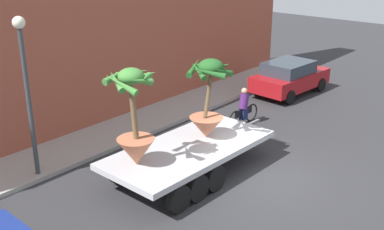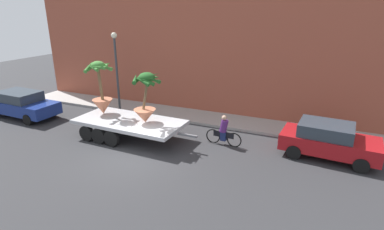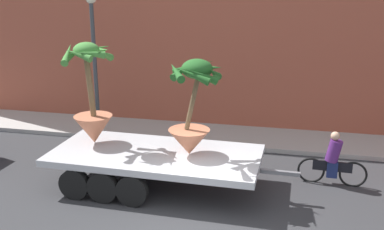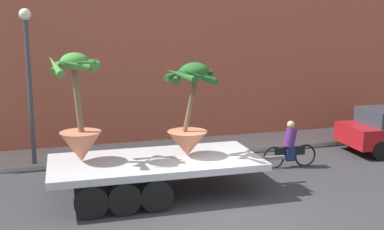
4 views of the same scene
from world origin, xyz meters
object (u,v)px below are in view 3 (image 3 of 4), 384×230
Objects in this scene: potted_palm_middle at (192,113)px; street_lamp at (94,46)px; flatbed_trailer at (147,159)px; potted_palm_rear at (91,103)px; cyclist at (333,161)px.

potted_palm_middle is 0.52× the size of street_lamp.
flatbed_trailer is 1.36× the size of street_lamp.
potted_palm_rear reaches higher than potted_palm_middle.
flatbed_trailer is 2.19m from potted_palm_rear.
flatbed_trailer is 3.57× the size of cyclist.
potted_palm_middle is at bearing -5.31° from potted_palm_rear.
flatbed_trailer is at bearing -166.62° from cyclist.
potted_palm_rear is at bearing -67.77° from street_lamp.
potted_palm_rear is at bearing 174.69° from potted_palm_middle.
flatbed_trailer is 2.60× the size of potted_palm_middle.
potted_palm_middle is (2.89, -0.27, -0.02)m from potted_palm_rear.
potted_palm_middle reaches higher than cyclist.
flatbed_trailer is 5.02m from cyclist.
cyclist is at bearing 7.24° from potted_palm_rear.
cyclist is at bearing 13.38° from flatbed_trailer.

